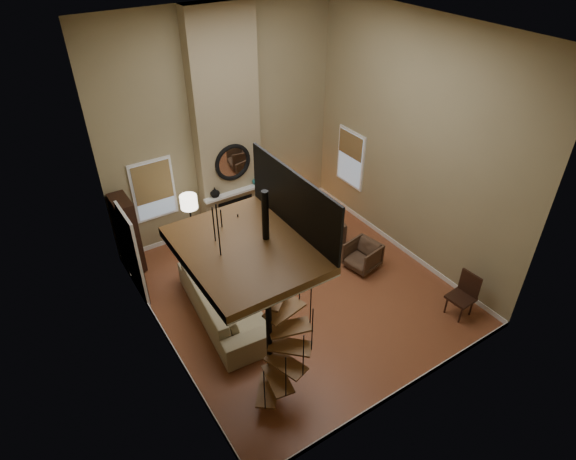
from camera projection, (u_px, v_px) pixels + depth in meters
ground at (298, 290)px, 10.87m from camera, size 6.00×6.50×0.01m
back_wall at (223, 125)px, 11.52m from camera, size 6.00×0.02×5.50m
front_wall at (425, 275)px, 7.06m from camera, size 6.00×0.02×5.50m
left_wall at (147, 232)px, 7.95m from camera, size 0.02×6.50×5.50m
right_wall at (413, 145)px, 10.62m from camera, size 0.02×6.50×5.50m
ceiling at (302, 31)px, 7.71m from camera, size 6.00×6.50×0.01m
baseboard_back at (231, 220)px, 13.06m from camera, size 6.00×0.02×0.12m
baseboard_front at (400, 391)px, 8.61m from camera, size 6.00×0.02×0.12m
baseboard_left at (171, 344)px, 9.50m from camera, size 0.02×6.50×0.12m
baseboard_right at (397, 244)px, 12.16m from camera, size 0.02×6.50×0.12m
chimney_breast at (226, 128)px, 11.39m from camera, size 1.60×0.38×5.50m
hearth at (243, 233)px, 12.62m from camera, size 1.50×0.60×0.04m
firebox at (236, 211)px, 12.52m from camera, size 0.95×0.02×0.72m
mantel at (236, 192)px, 12.12m from camera, size 1.70×0.18×0.06m
mirror_frame at (233, 162)px, 11.70m from camera, size 0.94×0.10×0.94m
mirror_disc at (233, 162)px, 11.71m from camera, size 0.80×0.01×0.80m
vase_left at (215, 192)px, 11.81m from camera, size 0.24×0.24×0.25m
vase_right at (256, 180)px, 12.33m from camera, size 0.20×0.20×0.21m
window_back at (154, 189)px, 11.31m from camera, size 1.02×0.06×1.52m
window_right at (351, 157)px, 12.63m from camera, size 0.06×1.02×1.52m
entry_door at (133, 255)px, 10.19m from camera, size 0.10×1.05×2.16m
loft at (251, 244)px, 6.86m from camera, size 1.70×2.20×1.09m
spiral_stair at (269, 311)px, 7.82m from camera, size 1.47×1.47×4.06m
hutch at (127, 233)px, 11.01m from camera, size 0.38×0.80×1.79m
sofa at (225, 300)px, 10.03m from camera, size 1.39×2.99×0.85m
armchair_near at (327, 231)px, 12.11m from camera, size 0.99×0.97×0.75m
armchair_far at (364, 254)px, 11.35m from camera, size 0.83×0.81×0.65m
coffee_table at (286, 275)px, 10.84m from camera, size 1.26×0.69×0.45m
bowl at (285, 267)px, 10.76m from camera, size 0.39×0.39×0.10m
book at (303, 267)px, 10.79m from camera, size 0.28×0.30×0.02m
floor_lamp at (189, 207)px, 11.06m from camera, size 0.39×0.39×1.71m
accent_lamp at (291, 202)px, 13.44m from camera, size 0.14×0.14×0.50m
side_chair at (464, 293)px, 10.01m from camera, size 0.52×0.52×1.01m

